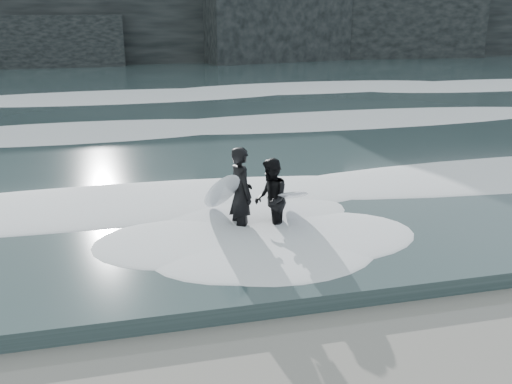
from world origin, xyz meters
TOP-DOWN VIEW (x-y plane):
  - sea at (0.00, 29.00)m, footprint 90.00×52.00m
  - headland at (0.00, 46.00)m, footprint 70.00×9.00m
  - foam_near at (0.00, 9.00)m, footprint 60.00×3.20m
  - foam_mid at (0.00, 16.00)m, footprint 60.00×4.00m
  - foam_far at (0.00, 25.00)m, footprint 60.00×4.80m
  - surfer_left at (-1.66, 6.30)m, footprint 1.03×1.96m
  - surfer_right at (-0.95, 6.10)m, footprint 1.27×2.20m

SIDE VIEW (x-z plane):
  - sea at x=0.00m, z-range 0.00..0.30m
  - foam_near at x=0.00m, z-range 0.30..0.50m
  - foam_mid at x=0.00m, z-range 0.30..0.54m
  - foam_far at x=0.00m, z-range 0.30..0.60m
  - surfer_right at x=-0.95m, z-range 0.01..1.70m
  - surfer_left at x=-1.66m, z-range 0.01..1.93m
  - headland at x=0.00m, z-range 0.00..10.00m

